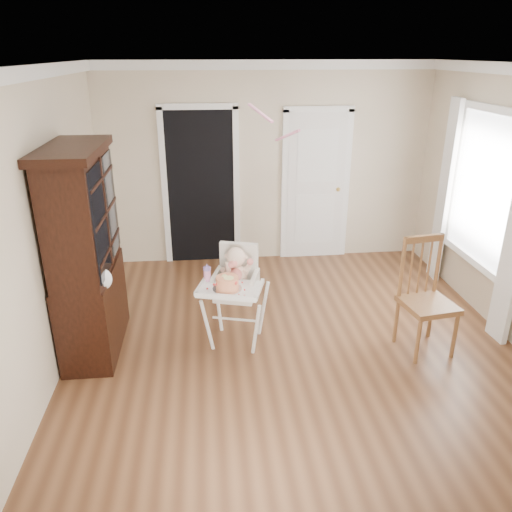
{
  "coord_description": "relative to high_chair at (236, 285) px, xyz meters",
  "views": [
    {
      "loc": [
        -0.83,
        -4.24,
        2.8
      ],
      "look_at": [
        -0.38,
        0.13,
        0.99
      ],
      "focal_mm": 35.0,
      "sensor_mm": 36.0,
      "label": 1
    }
  ],
  "objects": [
    {
      "name": "floor",
      "position": [
        0.58,
        -0.23,
        -0.65
      ],
      "size": [
        5.0,
        5.0,
        0.0
      ],
      "primitive_type": "plane",
      "color": "#52311C",
      "rests_on": "ground"
    },
    {
      "name": "ceiling",
      "position": [
        0.58,
        -0.23,
        2.05
      ],
      "size": [
        5.0,
        5.0,
        0.0
      ],
      "primitive_type": "plane",
      "rotation": [
        3.14,
        0.0,
        0.0
      ],
      "color": "white",
      "rests_on": "wall_back"
    },
    {
      "name": "wall_back",
      "position": [
        0.58,
        2.27,
        0.7
      ],
      "size": [
        4.5,
        0.0,
        4.5
      ],
      "primitive_type": "plane",
      "rotation": [
        1.57,
        0.0,
        0.0
      ],
      "color": "beige",
      "rests_on": "floor"
    },
    {
      "name": "wall_left",
      "position": [
        -1.67,
        -0.23,
        0.7
      ],
      "size": [
        0.0,
        5.0,
        5.0
      ],
      "primitive_type": "plane",
      "rotation": [
        1.57,
        0.0,
        1.57
      ],
      "color": "beige",
      "rests_on": "floor"
    },
    {
      "name": "crown_molding",
      "position": [
        0.58,
        -0.23,
        1.99
      ],
      "size": [
        4.5,
        5.0,
        0.12
      ],
      "primitive_type": null,
      "color": "white",
      "rests_on": "ceiling"
    },
    {
      "name": "doorway",
      "position": [
        -0.32,
        2.26,
        0.46
      ],
      "size": [
        1.06,
        0.05,
        2.22
      ],
      "color": "black",
      "rests_on": "wall_back"
    },
    {
      "name": "closet_door",
      "position": [
        1.28,
        2.25,
        0.37
      ],
      "size": [
        0.96,
        0.09,
        2.13
      ],
      "color": "white",
      "rests_on": "wall_back"
    },
    {
      "name": "window_right",
      "position": [
        2.75,
        0.57,
        0.64
      ],
      "size": [
        0.13,
        1.84,
        2.3
      ],
      "color": "white",
      "rests_on": "wall_right"
    },
    {
      "name": "high_chair",
      "position": [
        0.0,
        0.0,
        0.0
      ],
      "size": [
        0.77,
        0.88,
        1.05
      ],
      "rotation": [
        0.0,
        0.0,
        -0.28
      ],
      "color": "white",
      "rests_on": "floor"
    },
    {
      "name": "baby",
      "position": [
        0.01,
        0.02,
        0.15
      ],
      "size": [
        0.29,
        0.27,
        0.46
      ],
      "rotation": [
        0.0,
        0.0,
        -0.28
      ],
      "color": "beige",
      "rests_on": "high_chair"
    },
    {
      "name": "cake",
      "position": [
        -0.09,
        -0.26,
        0.15
      ],
      "size": [
        0.28,
        0.28,
        0.13
      ],
      "color": "silver",
      "rests_on": "high_chair"
    },
    {
      "name": "sippy_cup",
      "position": [
        -0.28,
        -0.04,
        0.16
      ],
      "size": [
        0.07,
        0.07,
        0.18
      ],
      "rotation": [
        0.0,
        0.0,
        -0.28
      ],
      "color": "pink",
      "rests_on": "high_chair"
    },
    {
      "name": "china_cabinet",
      "position": [
        -1.41,
        0.06,
        0.37
      ],
      "size": [
        0.54,
        1.21,
        2.04
      ],
      "color": "black",
      "rests_on": "floor"
    },
    {
      "name": "dining_chair",
      "position": [
        1.86,
        -0.3,
        -0.11
      ],
      "size": [
        0.54,
        0.54,
        1.15
      ],
      "rotation": [
        0.0,
        0.0,
        0.16
      ],
      "color": "brown",
      "rests_on": "floor"
    },
    {
      "name": "streamer",
      "position": [
        0.33,
        0.75,
        1.57
      ],
      "size": [
        0.22,
        0.46,
        0.15
      ],
      "primitive_type": null,
      "rotation": [
        0.26,
        0.0,
        0.4
      ],
      "color": "pink",
      "rests_on": "ceiling"
    }
  ]
}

